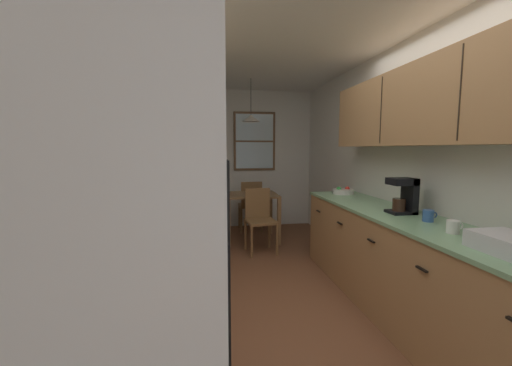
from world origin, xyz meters
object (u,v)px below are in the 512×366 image
at_px(refrigerator, 127,309).
at_px(storage_canister, 164,214).
at_px(mug_by_coffeemaker, 453,227).
at_px(trash_bin, 206,233).
at_px(stove_range, 154,321).
at_px(fruit_bowl, 343,191).
at_px(microwave_over_range, 124,113).
at_px(mug_spare, 428,216).
at_px(dining_chair_near, 260,217).
at_px(dining_table, 251,202).
at_px(coffee_maker, 405,195).
at_px(dish_rack, 509,244).
at_px(dining_chair_far, 251,203).

bearing_deg(refrigerator, storage_canister, 91.69).
bearing_deg(mug_by_coffeemaker, trash_bin, 124.20).
xyz_separation_m(stove_range, fruit_bowl, (2.04, 1.94, 0.46)).
distance_m(microwave_over_range, trash_bin, 2.89).
relative_size(stove_range, mug_spare, 9.17).
distance_m(dining_chair_near, mug_spare, 2.42).
distance_m(storage_canister, mug_by_coffeemaker, 2.05).
xyz_separation_m(dining_table, trash_bin, (-0.72, -0.60, -0.30)).
distance_m(microwave_over_range, coffee_maker, 2.36).
xyz_separation_m(refrigerator, mug_by_coffeemaker, (1.94, 0.74, 0.04)).
xyz_separation_m(mug_by_coffeemaker, mug_spare, (0.08, 0.34, 0.00)).
bearing_deg(dining_chair_near, mug_spare, -65.42).
xyz_separation_m(refrigerator, mug_spare, (2.01, 1.08, 0.04)).
relative_size(dining_table, dish_rack, 2.43).
bearing_deg(dining_chair_near, fruit_bowl, -32.02).
bearing_deg(dish_rack, storage_canister, 154.00).
height_order(dining_table, dish_rack, dish_rack).
xyz_separation_m(mug_by_coffeemaker, dish_rack, (-0.00, -0.41, 0.00)).
xyz_separation_m(microwave_over_range, mug_spare, (2.16, 0.39, -0.72)).
bearing_deg(mug_spare, dining_chair_near, 114.58).
xyz_separation_m(trash_bin, dish_rack, (1.67, -2.87, 0.64)).
distance_m(refrigerator, dining_chair_far, 4.52).
bearing_deg(fruit_bowl, trash_bin, 161.78).
distance_m(refrigerator, dish_rack, 1.96).
xyz_separation_m(refrigerator, dining_table, (0.98, 3.81, -0.29)).
xyz_separation_m(dining_table, dish_rack, (0.95, -3.48, 0.33)).
distance_m(stove_range, coffee_maker, 2.25).
bearing_deg(dining_chair_far, stove_range, -106.45).
height_order(dining_chair_far, trash_bin, dining_chair_far).
distance_m(trash_bin, dish_rack, 3.39).
relative_size(stove_range, storage_canister, 6.65).
bearing_deg(dish_rack, fruit_bowl, 88.30).
height_order(dining_table, dining_chair_far, dining_chair_far).
bearing_deg(coffee_maker, mug_by_coffeemaker, -96.99).
xyz_separation_m(storage_canister, coffee_maker, (2.06, 0.11, 0.08)).
relative_size(dining_table, dining_chair_far, 0.92).
bearing_deg(trash_bin, fruit_bowl, -18.22).
bearing_deg(dish_rack, trash_bin, 120.22).
bearing_deg(storage_canister, stove_range, -89.47).
bearing_deg(coffee_maker, dining_table, 113.36).
bearing_deg(dining_table, fruit_bowl, -49.01).
relative_size(microwave_over_range, coffee_maker, 1.98).
relative_size(stove_range, trash_bin, 1.76).
xyz_separation_m(coffee_maker, mug_spare, (-0.01, -0.32, -0.12)).
bearing_deg(dining_chair_near, coffee_maker, -61.59).
distance_m(stove_range, trash_bin, 2.54).
height_order(stove_range, dining_table, stove_range).
bearing_deg(fruit_bowl, dining_chair_near, 147.98).
height_order(dining_table, dining_chair_near, dining_chair_near).
bearing_deg(coffee_maker, dish_rack, -94.53).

